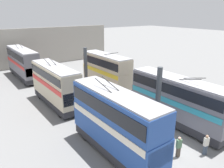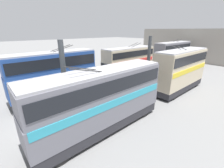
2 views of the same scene
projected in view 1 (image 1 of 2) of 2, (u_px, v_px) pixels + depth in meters
ground_plane at (173, 151)px, 18.32m from camera, size 240.00×240.00×0.00m
depot_back_wall at (32, 48)px, 45.37m from camera, size 0.50×36.00×7.90m
support_column_near at (157, 107)px, 18.85m from camera, size 0.80×0.80×6.85m
support_column_far at (86, 75)px, 28.32m from camera, size 0.80×0.80×6.85m
bus_left_near at (177, 98)px, 22.07m from camera, size 11.02×2.54×5.53m
bus_left_far at (106, 70)px, 31.66m from camera, size 9.13×2.54×5.93m
bus_right_near at (116, 120)px, 17.12m from camera, size 9.46×2.54×6.01m
bus_right_mid at (55, 83)px, 26.51m from camera, size 9.60×2.54×5.62m
bus_right_far at (23, 62)px, 37.41m from camera, size 11.32×2.54×5.76m
person_by_left_row at (206, 144)px, 17.61m from camera, size 0.31×0.45×1.81m
person_aisle_midway at (106, 108)px, 24.35m from camera, size 0.46×0.47×1.63m
person_aisle_foreground at (179, 146)px, 17.35m from camera, size 0.33×0.46×1.80m
person_by_right_row at (117, 126)px, 20.46m from camera, size 0.39×0.48×1.78m
oil_drum at (162, 132)px, 20.50m from camera, size 0.57×0.57×0.81m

